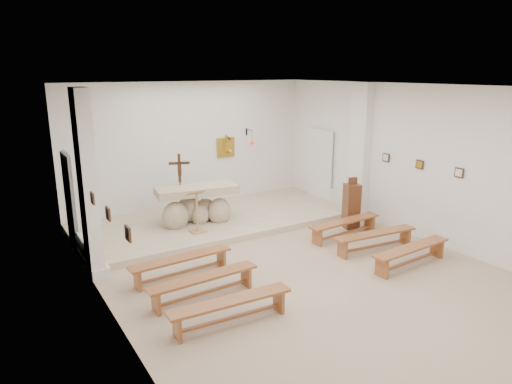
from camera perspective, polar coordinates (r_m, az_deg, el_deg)
ground at (r=8.99m, az=5.55°, el=-9.97°), size 7.00×10.00×0.00m
wall_left at (r=6.92m, az=-17.79°, el=-2.83°), size 0.02×10.00×3.50m
wall_right at (r=10.84m, az=20.68°, el=3.23°), size 0.02×10.00×3.50m
wall_back at (r=12.64m, az=-8.09°, el=5.60°), size 7.00×0.02×3.50m
ceiling at (r=8.16m, az=6.18°, el=12.86°), size 7.00×10.00×0.02m
sanctuary_platform at (r=11.73m, az=-4.84°, el=-3.49°), size 6.98×3.00×0.15m
pilaster_left at (r=8.83m, az=-20.29°, el=0.75°), size 0.26×0.55×3.50m
pilaster_right at (r=12.06m, az=12.83°, el=4.92°), size 0.26×0.55×3.50m
gold_wall_relief at (r=13.08m, az=-3.80°, el=5.58°), size 0.55×0.04×0.55m
sanctuary_lamp at (r=13.18m, az=-0.59°, el=6.39°), size 0.11×0.36×0.44m
station_frame_left_front at (r=6.20m, az=-15.73°, el=-5.03°), size 0.03×0.20×0.20m
station_frame_left_mid at (r=7.12m, az=-18.02°, el=-2.60°), size 0.03×0.20×0.20m
station_frame_left_rear at (r=8.06m, az=-19.77°, el=-0.73°), size 0.03×0.20×0.20m
station_frame_right_front at (r=10.38m, az=24.05°, el=2.22°), size 0.03×0.20×0.20m
station_frame_right_mid at (r=10.95m, az=19.78°, el=3.26°), size 0.03×0.20×0.20m
station_frame_right_rear at (r=11.59m, az=15.94°, el=4.17°), size 0.03×0.20×0.20m
radiator_left at (r=9.92m, az=-20.71°, el=-6.77°), size 0.10×0.85×0.52m
radiator_right at (r=12.92m, az=10.49°, el=-1.04°), size 0.10×0.85×0.52m
altar at (r=11.25m, az=-7.50°, el=-1.90°), size 2.05×1.06×1.01m
lectern at (r=10.52m, az=-7.36°, el=-2.33°), size 0.39×0.33×1.06m
crucifix_stand at (r=11.29m, az=-9.47°, el=1.16°), size 0.50×0.22×1.68m
potted_plant at (r=12.11m, az=-7.65°, el=-1.28°), size 0.48×0.42×0.53m
donation_pedestal at (r=11.43m, az=11.84°, el=-1.68°), size 0.43×0.43×1.28m
bench_left_front at (r=8.72m, az=-9.31°, el=-8.65°), size 1.99×0.40×0.42m
bench_right_front at (r=10.80m, az=11.04°, el=-4.02°), size 2.00×0.42×0.42m
bench_left_second at (r=7.92m, az=-6.58°, el=-11.08°), size 1.99×0.39×0.42m
bench_right_second at (r=10.17m, az=14.70°, el=-5.46°), size 2.00×0.52×0.42m
bench_left_third at (r=7.16m, az=-3.19°, el=-14.01°), size 2.00×0.43×0.42m
bench_right_third at (r=9.58m, az=18.83°, el=-7.06°), size 2.00×0.41×0.42m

